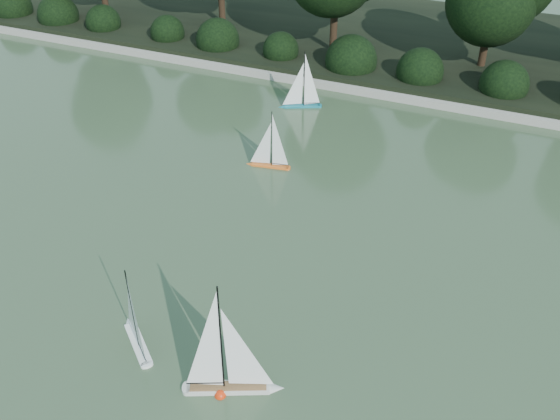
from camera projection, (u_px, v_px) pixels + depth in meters
name	position (u px, v px, depth m)	size (l,w,h in m)	color
ground	(262.00, 357.00, 8.41)	(80.00, 80.00, 0.00)	#2E4228
pond_coping	(421.00, 100.00, 15.16)	(40.00, 0.35, 0.18)	gray
far_bank	(454.00, 47.00, 18.15)	(40.00, 8.00, 0.30)	black
shrub_hedge	(431.00, 73.00, 15.64)	(29.10, 1.10, 1.10)	black
sailboat_white_a	(135.00, 329.00, 8.53)	(0.90, 0.78, 1.45)	white
sailboat_white_b	(235.00, 374.00, 7.81)	(1.26, 0.72, 1.80)	beige
sailboat_orange	(267.00, 157.00, 12.57)	(0.95, 0.31, 1.29)	orange
sailboat_teal	(299.00, 98.00, 14.93)	(1.01, 0.60, 1.46)	#177484
race_buoy	(220.00, 395.00, 7.87)	(0.15, 0.15, 0.15)	red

